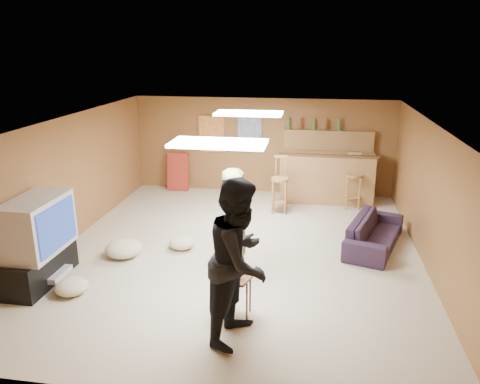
# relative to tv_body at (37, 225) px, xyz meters

# --- Properties ---
(ground) EXTENTS (7.00, 7.00, 0.00)m
(ground) POSITION_rel_tv_body_xyz_m (2.65, 1.50, -0.90)
(ground) COLOR tan
(ground) RESTS_ON ground
(ceiling) EXTENTS (6.00, 7.00, 0.02)m
(ceiling) POSITION_rel_tv_body_xyz_m (2.65, 1.50, 1.30)
(ceiling) COLOR silver
(ceiling) RESTS_ON ground
(wall_back) EXTENTS (6.00, 0.02, 2.20)m
(wall_back) POSITION_rel_tv_body_xyz_m (2.65, 5.00, 0.20)
(wall_back) COLOR brown
(wall_back) RESTS_ON ground
(wall_front) EXTENTS (6.00, 0.02, 2.20)m
(wall_front) POSITION_rel_tv_body_xyz_m (2.65, -2.00, 0.20)
(wall_front) COLOR brown
(wall_front) RESTS_ON ground
(wall_left) EXTENTS (0.02, 7.00, 2.20)m
(wall_left) POSITION_rel_tv_body_xyz_m (-0.35, 1.50, 0.20)
(wall_left) COLOR brown
(wall_left) RESTS_ON ground
(wall_right) EXTENTS (0.02, 7.00, 2.20)m
(wall_right) POSITION_rel_tv_body_xyz_m (5.65, 1.50, 0.20)
(wall_right) COLOR brown
(wall_right) RESTS_ON ground
(tv_stand) EXTENTS (0.55, 1.30, 0.50)m
(tv_stand) POSITION_rel_tv_body_xyz_m (-0.07, 0.00, -0.65)
(tv_stand) COLOR black
(tv_stand) RESTS_ON ground
(dvd_box) EXTENTS (0.35, 0.50, 0.08)m
(dvd_box) POSITION_rel_tv_body_xyz_m (0.15, 0.00, -0.75)
(dvd_box) COLOR #B2B2B7
(dvd_box) RESTS_ON tv_stand
(tv_body) EXTENTS (0.60, 1.10, 0.80)m
(tv_body) POSITION_rel_tv_body_xyz_m (0.00, 0.00, 0.00)
(tv_body) COLOR #B2B2B7
(tv_body) RESTS_ON tv_stand
(tv_screen) EXTENTS (0.02, 0.95, 0.65)m
(tv_screen) POSITION_rel_tv_body_xyz_m (0.31, 0.00, 0.00)
(tv_screen) COLOR navy
(tv_screen) RESTS_ON tv_body
(bar_counter) EXTENTS (2.00, 0.60, 1.10)m
(bar_counter) POSITION_rel_tv_body_xyz_m (4.15, 4.45, -0.35)
(bar_counter) COLOR olive
(bar_counter) RESTS_ON ground
(bar_lip) EXTENTS (2.10, 0.12, 0.05)m
(bar_lip) POSITION_rel_tv_body_xyz_m (4.15, 4.20, 0.20)
(bar_lip) COLOR #462916
(bar_lip) RESTS_ON bar_counter
(bar_shelf) EXTENTS (2.00, 0.18, 0.05)m
(bar_shelf) POSITION_rel_tv_body_xyz_m (4.15, 4.90, 0.60)
(bar_shelf) COLOR olive
(bar_shelf) RESTS_ON bar_backing
(bar_backing) EXTENTS (2.00, 0.14, 0.60)m
(bar_backing) POSITION_rel_tv_body_xyz_m (4.15, 4.92, 0.30)
(bar_backing) COLOR olive
(bar_backing) RESTS_ON bar_counter
(poster_left) EXTENTS (0.60, 0.03, 0.85)m
(poster_left) POSITION_rel_tv_body_xyz_m (1.45, 4.96, 0.45)
(poster_left) COLOR #BF3F26
(poster_left) RESTS_ON wall_back
(poster_right) EXTENTS (0.55, 0.03, 0.80)m
(poster_right) POSITION_rel_tv_body_xyz_m (2.35, 4.96, 0.45)
(poster_right) COLOR #334C99
(poster_right) RESTS_ON wall_back
(folding_chair_stack) EXTENTS (0.50, 0.26, 0.91)m
(folding_chair_stack) POSITION_rel_tv_body_xyz_m (0.65, 4.80, -0.45)
(folding_chair_stack) COLOR #A62B1E
(folding_chair_stack) RESTS_ON ground
(ceiling_panel_front) EXTENTS (1.20, 0.60, 0.04)m
(ceiling_panel_front) POSITION_rel_tv_body_xyz_m (2.65, 0.00, 1.27)
(ceiling_panel_front) COLOR white
(ceiling_panel_front) RESTS_ON ceiling
(ceiling_panel_back) EXTENTS (1.20, 0.60, 0.04)m
(ceiling_panel_back) POSITION_rel_tv_body_xyz_m (2.65, 2.70, 1.27)
(ceiling_panel_back) COLOR white
(ceiling_panel_back) RESTS_ON ceiling
(person_olive) EXTENTS (0.42, 0.63, 1.73)m
(person_olive) POSITION_rel_tv_body_xyz_m (2.79, 0.50, -0.03)
(person_olive) COLOR brown
(person_olive) RESTS_ON ground
(person_black) EXTENTS (0.95, 1.11, 1.97)m
(person_black) POSITION_rel_tv_body_xyz_m (3.05, -0.83, 0.08)
(person_black) COLOR black
(person_black) RESTS_ON ground
(sofa) EXTENTS (1.20, 1.90, 0.52)m
(sofa) POSITION_rel_tv_body_xyz_m (4.94, 2.08, -0.64)
(sofa) COLOR black
(sofa) RESTS_ON ground
(tray_table) EXTENTS (0.53, 0.47, 0.58)m
(tray_table) POSITION_rel_tv_body_xyz_m (2.90, -0.45, -0.61)
(tray_table) COLOR #462916
(tray_table) RESTS_ON ground
(cup_red_near) EXTENTS (0.08, 0.08, 0.11)m
(cup_red_near) POSITION_rel_tv_body_xyz_m (2.75, -0.38, -0.26)
(cup_red_near) COLOR #A4180A
(cup_red_near) RESTS_ON tray_table
(cup_red_far) EXTENTS (0.09, 0.09, 0.11)m
(cup_red_far) POSITION_rel_tv_body_xyz_m (2.98, -0.51, -0.26)
(cup_red_far) COLOR #A4180A
(cup_red_far) RESTS_ON tray_table
(cup_blue) EXTENTS (0.11, 0.11, 0.12)m
(cup_blue) POSITION_rel_tv_body_xyz_m (3.04, -0.35, -0.26)
(cup_blue) COLOR navy
(cup_blue) RESTS_ON tray_table
(bar_stool_left) EXTENTS (0.50, 0.50, 1.30)m
(bar_stool_left) POSITION_rel_tv_body_xyz_m (3.18, 3.57, -0.25)
(bar_stool_left) COLOR olive
(bar_stool_left) RESTS_ON ground
(bar_stool_right) EXTENTS (0.41, 0.41, 1.23)m
(bar_stool_right) POSITION_rel_tv_body_xyz_m (4.70, 4.11, -0.29)
(bar_stool_right) COLOR olive
(bar_stool_right) RESTS_ON ground
(cushion_near_tv) EXTENTS (0.76, 0.76, 0.27)m
(cushion_near_tv) POSITION_rel_tv_body_xyz_m (0.81, 1.03, -0.76)
(cushion_near_tv) COLOR tan
(cushion_near_tv) RESTS_ON ground
(cushion_mid) EXTENTS (0.48, 0.48, 0.20)m
(cushion_mid) POSITION_rel_tv_body_xyz_m (1.67, 1.49, -0.80)
(cushion_mid) COLOR tan
(cushion_mid) RESTS_ON ground
(cushion_far) EXTENTS (0.60, 0.60, 0.21)m
(cushion_far) POSITION_rel_tv_body_xyz_m (0.56, -0.24, -0.79)
(cushion_far) COLOR tan
(cushion_far) RESTS_ON ground
(bottle_row) EXTENTS (1.20, 0.08, 0.26)m
(bottle_row) POSITION_rel_tv_body_xyz_m (3.81, 4.88, 0.75)
(bottle_row) COLOR #3F7233
(bottle_row) RESTS_ON bar_shelf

